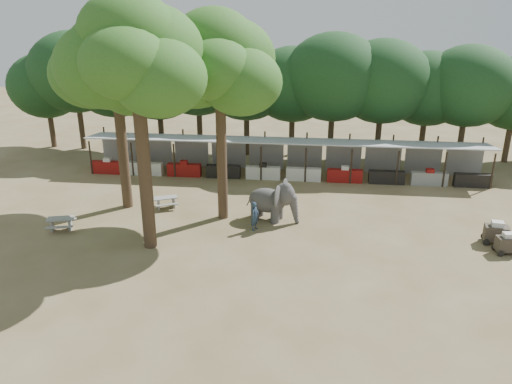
# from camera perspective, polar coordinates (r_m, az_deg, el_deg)

# --- Properties ---
(ground) EXTENTS (100.00, 100.00, 0.00)m
(ground) POSITION_cam_1_polar(r_m,az_deg,el_deg) (22.92, 1.09, -9.19)
(ground) COLOR brown
(ground) RESTS_ON ground
(vendor_stalls) EXTENTS (28.00, 2.99, 2.80)m
(vendor_stalls) POSITION_cam_1_polar(r_m,az_deg,el_deg) (35.21, 3.25, 3.73)
(vendor_stalls) COLOR #A6A8AE
(vendor_stalls) RESTS_ON ground
(yard_tree_left) EXTENTS (7.10, 6.90, 11.02)m
(yard_tree_left) POSITION_cam_1_polar(r_m,az_deg,el_deg) (29.30, -15.97, 13.60)
(yard_tree_left) COLOR #332316
(yard_tree_left) RESTS_ON ground
(yard_tree_center) EXTENTS (7.10, 6.90, 12.04)m
(yard_tree_center) POSITION_cam_1_polar(r_m,az_deg,el_deg) (23.48, -13.80, 14.72)
(yard_tree_center) COLOR #332316
(yard_tree_center) RESTS_ON ground
(yard_tree_back) EXTENTS (7.10, 6.90, 11.36)m
(yard_tree_back) POSITION_cam_1_polar(r_m,az_deg,el_deg) (26.61, -4.42, 14.41)
(yard_tree_back) COLOR #332316
(yard_tree_back) RESTS_ON ground
(backdrop_trees) EXTENTS (46.46, 5.95, 8.33)m
(backdrop_trees) POSITION_cam_1_polar(r_m,az_deg,el_deg) (39.29, 3.83, 11.97)
(backdrop_trees) COLOR #332316
(backdrop_trees) RESTS_ON ground
(elephant) EXTENTS (3.11, 2.29, 2.31)m
(elephant) POSITION_cam_1_polar(r_m,az_deg,el_deg) (27.81, 1.97, -0.99)
(elephant) COLOR #3D3A3A
(elephant) RESTS_ON ground
(handler) EXTENTS (0.57, 0.67, 1.59)m
(handler) POSITION_cam_1_polar(r_m,az_deg,el_deg) (26.71, -0.14, -2.75)
(handler) COLOR #26384C
(handler) RESTS_ON ground
(picnic_table_near) EXTENTS (1.67, 1.58, 0.70)m
(picnic_table_near) POSITION_cam_1_polar(r_m,az_deg,el_deg) (28.77, -21.40, -3.23)
(picnic_table_near) COLOR gray
(picnic_table_near) RESTS_ON ground
(picnic_table_far) EXTENTS (1.73, 1.66, 0.67)m
(picnic_table_far) POSITION_cam_1_polar(r_m,az_deg,el_deg) (30.19, -10.26, -1.00)
(picnic_table_far) COLOR gray
(picnic_table_far) RESTS_ON ground
(cart_front) EXTENTS (1.19, 0.85, 1.09)m
(cart_front) POSITION_cam_1_polar(r_m,az_deg,el_deg) (27.22, 26.79, -5.26)
(cart_front) COLOR #322A22
(cart_front) RESTS_ON ground
(cart_back) EXTENTS (1.34, 0.99, 1.21)m
(cart_back) POSITION_cam_1_polar(r_m,az_deg,el_deg) (28.05, 25.74, -4.20)
(cart_back) COLOR #322A22
(cart_back) RESTS_ON ground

